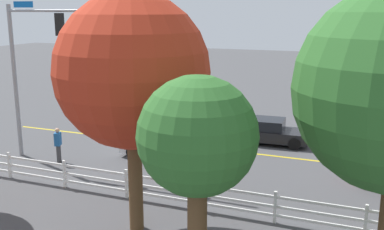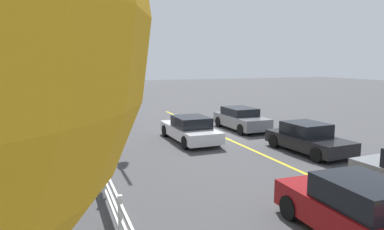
{
  "view_description": "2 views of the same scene",
  "coord_description": "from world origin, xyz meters",
  "px_view_note": "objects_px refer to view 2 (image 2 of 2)",
  "views": [
    {
      "loc": [
        -9.99,
        21.54,
        7.12
      ],
      "look_at": [
        -2.17,
        1.91,
        2.21
      ],
      "focal_mm": 42.37,
      "sensor_mm": 36.0,
      "label": 1
    },
    {
      "loc": [
        -17.77,
        8.41,
        4.1
      ],
      "look_at": [
        -2.67,
        2.59,
        1.64
      ],
      "focal_mm": 32.79,
      "sensor_mm": 36.0,
      "label": 2
    }
  ],
  "objects_px": {
    "car_2": "(357,211)",
    "pedestrian": "(123,114)",
    "car_3": "(190,129)",
    "tree_2": "(8,68)",
    "car_4": "(308,138)",
    "car_1": "(241,119)",
    "tree_1": "(27,30)"
  },
  "relations": [
    {
      "from": "car_2",
      "to": "pedestrian",
      "type": "xyz_separation_m",
      "value": [
        15.58,
        2.63,
        0.22
      ]
    },
    {
      "from": "car_3",
      "to": "tree_2",
      "type": "distance_m",
      "value": 10.67
    },
    {
      "from": "car_4",
      "to": "tree_2",
      "type": "distance_m",
      "value": 16.24
    },
    {
      "from": "tree_2",
      "to": "car_3",
      "type": "bearing_deg",
      "value": -120.27
    },
    {
      "from": "car_1",
      "to": "car_4",
      "type": "distance_m",
      "value": 5.88
    },
    {
      "from": "car_4",
      "to": "tree_1",
      "type": "relative_size",
      "value": 0.55
    },
    {
      "from": "car_2",
      "to": "tree_1",
      "type": "bearing_deg",
      "value": 40.31
    },
    {
      "from": "car_2",
      "to": "car_4",
      "type": "bearing_deg",
      "value": -30.37
    },
    {
      "from": "car_2",
      "to": "car_3",
      "type": "height_order",
      "value": "car_2"
    },
    {
      "from": "car_3",
      "to": "tree_2",
      "type": "relative_size",
      "value": 0.84
    },
    {
      "from": "car_4",
      "to": "pedestrian",
      "type": "height_order",
      "value": "pedestrian"
    },
    {
      "from": "car_4",
      "to": "tree_1",
      "type": "height_order",
      "value": "tree_1"
    },
    {
      "from": "car_1",
      "to": "car_3",
      "type": "distance_m",
      "value": 4.42
    },
    {
      "from": "car_1",
      "to": "car_2",
      "type": "relative_size",
      "value": 1.01
    },
    {
      "from": "car_2",
      "to": "tree_2",
      "type": "distance_m",
      "value": 18.59
    },
    {
      "from": "car_3",
      "to": "car_4",
      "type": "bearing_deg",
      "value": -134.63
    },
    {
      "from": "tree_1",
      "to": "tree_2",
      "type": "relative_size",
      "value": 1.4
    },
    {
      "from": "car_2",
      "to": "tree_2",
      "type": "height_order",
      "value": "tree_2"
    },
    {
      "from": "tree_1",
      "to": "tree_2",
      "type": "bearing_deg",
      "value": 12.11
    },
    {
      "from": "car_1",
      "to": "car_3",
      "type": "height_order",
      "value": "car_1"
    },
    {
      "from": "car_3",
      "to": "pedestrian",
      "type": "relative_size",
      "value": 2.75
    },
    {
      "from": "car_2",
      "to": "tree_1",
      "type": "distance_m",
      "value": 12.32
    },
    {
      "from": "car_4",
      "to": "pedestrian",
      "type": "distance_m",
      "value": 11.06
    },
    {
      "from": "pedestrian",
      "to": "tree_1",
      "type": "xyz_separation_m",
      "value": [
        -6.7,
        4.59,
        4.33
      ]
    },
    {
      "from": "car_3",
      "to": "tree_1",
      "type": "relative_size",
      "value": 0.6
    },
    {
      "from": "car_2",
      "to": "pedestrian",
      "type": "distance_m",
      "value": 15.8
    },
    {
      "from": "car_3",
      "to": "car_4",
      "type": "height_order",
      "value": "car_4"
    },
    {
      "from": "car_2",
      "to": "car_3",
      "type": "relative_size",
      "value": 0.88
    },
    {
      "from": "tree_1",
      "to": "car_2",
      "type": "bearing_deg",
      "value": -140.91
    },
    {
      "from": "car_2",
      "to": "tree_2",
      "type": "bearing_deg",
      "value": 29.78
    },
    {
      "from": "car_3",
      "to": "tree_1",
      "type": "height_order",
      "value": "tree_1"
    },
    {
      "from": "pedestrian",
      "to": "tree_2",
      "type": "height_order",
      "value": "tree_2"
    }
  ]
}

